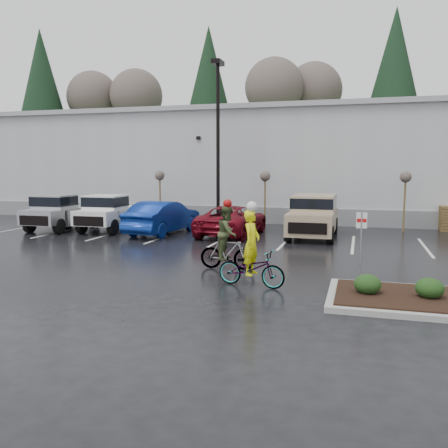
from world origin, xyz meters
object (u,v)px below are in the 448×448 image
(car_blue, at_px, (163,217))
(cyclist_olive, at_px, (227,244))
(suv_tan, at_px, (313,216))
(cyclist_hivis, at_px, (251,261))
(sapling_mid, at_px, (265,179))
(sapling_east, at_px, (406,180))
(lamppost, at_px, (218,126))
(fire_lane_sign, at_px, (361,239))
(pickup_silver, at_px, (65,211))
(pickup_white, at_px, (114,212))
(sapling_west, at_px, (160,178))
(car_red, at_px, (232,220))

(car_blue, distance_m, cyclist_olive, 9.13)
(suv_tan, bearing_deg, cyclist_hivis, -94.34)
(sapling_mid, xyz_separation_m, sapling_east, (7.50, 0.00, 0.00))
(lamppost, distance_m, car_blue, 6.14)
(sapling_east, xyz_separation_m, car_blue, (-11.99, -4.21, -1.88))
(fire_lane_sign, height_order, pickup_silver, fire_lane_sign)
(lamppost, relative_size, suv_tan, 1.81)
(fire_lane_sign, height_order, pickup_white, fire_lane_sign)
(sapling_west, relative_size, pickup_silver, 0.62)
(car_red, bearing_deg, car_blue, 12.48)
(pickup_silver, relative_size, suv_tan, 1.02)
(sapling_west, distance_m, cyclist_hivis, 16.22)
(sapling_west, bearing_deg, lamppost, -14.04)
(sapling_mid, height_order, fire_lane_sign, sapling_mid)
(pickup_white, xyz_separation_m, suv_tan, (10.74, 0.24, 0.05))
(sapling_east, distance_m, fire_lane_sign, 13.06)
(sapling_west, height_order, sapling_east, same)
(pickup_white, bearing_deg, sapling_east, 13.05)
(pickup_white, bearing_deg, pickup_silver, -169.80)
(sapling_west, bearing_deg, pickup_white, -108.62)
(lamppost, bearing_deg, pickup_silver, -159.24)
(sapling_west, bearing_deg, cyclist_hivis, -56.97)
(pickup_silver, height_order, car_blue, pickup_silver)
(cyclist_olive, bearing_deg, cyclist_hivis, -147.06)
(sapling_west, relative_size, cyclist_olive, 1.34)
(cyclist_hivis, bearing_deg, lamppost, 30.37)
(fire_lane_sign, xyz_separation_m, car_red, (-6.25, 9.14, -0.66))
(sapling_west, xyz_separation_m, pickup_silver, (-3.97, -4.02, -1.75))
(sapling_mid, distance_m, car_blue, 6.44)
(cyclist_hivis, relative_size, cyclist_olive, 1.04)
(lamppost, bearing_deg, car_red, -59.75)
(fire_lane_sign, height_order, car_blue, fire_lane_sign)
(lamppost, distance_m, suv_tan, 7.59)
(pickup_white, xyz_separation_m, car_blue, (3.19, -0.69, -0.13))
(cyclist_hivis, bearing_deg, pickup_white, 54.42)
(fire_lane_sign, relative_size, car_red, 0.41)
(car_red, bearing_deg, pickup_silver, 5.94)
(fire_lane_sign, xyz_separation_m, car_blue, (-9.79, 8.59, -0.56))
(car_red, distance_m, suv_tan, 4.02)
(sapling_west, bearing_deg, suv_tan, -18.95)
(cyclist_hivis, height_order, cyclist_olive, cyclist_hivis)
(cyclist_olive, bearing_deg, car_blue, 37.23)
(pickup_white, bearing_deg, fire_lane_sign, -35.55)
(car_red, xyz_separation_m, cyclist_olive, (1.94, -7.84, 0.12))
(lamppost, height_order, sapling_mid, lamppost)
(sapling_mid, relative_size, sapling_east, 1.00)
(lamppost, bearing_deg, cyclist_hivis, -69.09)
(cyclist_olive, bearing_deg, pickup_white, 47.68)
(fire_lane_sign, xyz_separation_m, pickup_silver, (-15.77, 8.78, -0.43))
(car_red, bearing_deg, fire_lane_sign, 128.15)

